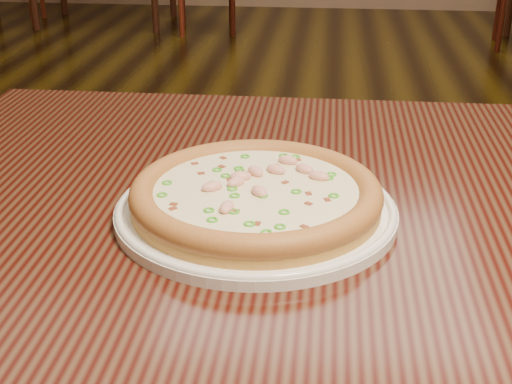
# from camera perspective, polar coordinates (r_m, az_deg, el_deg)

# --- Properties ---
(ground) EXTENTS (9.00, 9.00, 0.00)m
(ground) POSITION_cam_1_polar(r_m,az_deg,el_deg) (2.01, 5.77, -8.94)
(ground) COLOR black
(hero_table) EXTENTS (1.20, 0.80, 0.75)m
(hero_table) POSITION_cam_1_polar(r_m,az_deg,el_deg) (0.88, 8.15, -6.59)
(hero_table) COLOR black
(hero_table) RESTS_ON ground
(plate) EXTENTS (0.31, 0.31, 0.02)m
(plate) POSITION_cam_1_polar(r_m,az_deg,el_deg) (0.79, -0.00, -1.40)
(plate) COLOR white
(plate) RESTS_ON hero_table
(pizza) EXTENTS (0.28, 0.28, 0.03)m
(pizza) POSITION_cam_1_polar(r_m,az_deg,el_deg) (0.78, 0.00, -0.19)
(pizza) COLOR #BA8F3C
(pizza) RESTS_ON plate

